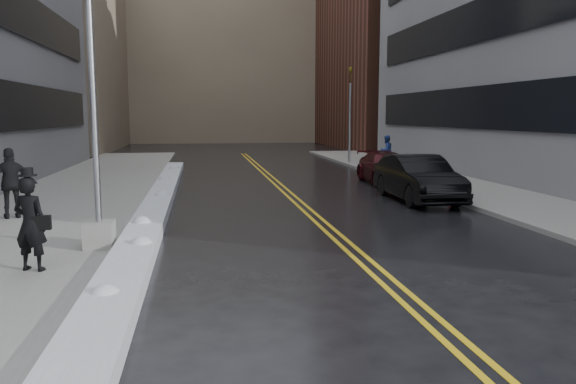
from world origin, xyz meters
name	(u,v)px	position (x,y,z in m)	size (l,w,h in m)	color
ground	(252,271)	(0.00, 0.00, 0.00)	(160.00, 160.00, 0.00)	black
sidewalk_west	(68,201)	(-5.75, 10.00, 0.07)	(5.50, 50.00, 0.15)	gray
sidewalk_east	(475,192)	(10.00, 10.00, 0.07)	(4.00, 50.00, 0.15)	gray
lane_line_left	(289,198)	(2.35, 10.00, 0.00)	(0.12, 50.00, 0.01)	gold
lane_line_right	(297,197)	(2.65, 10.00, 0.00)	(0.12, 50.00, 0.01)	gold
snow_ridge	(157,205)	(-2.45, 8.00, 0.17)	(0.90, 30.00, 0.34)	silver
building_west_far	(36,50)	(-15.50, 44.00, 9.00)	(14.00, 22.00, 18.00)	gray
building_east_far	(409,0)	(19.00, 42.00, 14.00)	(14.00, 20.00, 28.00)	#562D21
building_far	(223,50)	(2.00, 60.00, 11.00)	(36.00, 16.00, 22.00)	gray
lamppost	(95,143)	(-3.30, 2.00, 2.53)	(0.65, 0.65, 7.62)	gray
fire_hydrant	(452,180)	(9.00, 10.00, 0.55)	(0.26, 0.26, 0.73)	maroon
traffic_signal	(350,111)	(8.50, 24.00, 3.40)	(0.16, 0.20, 6.00)	gray
pedestrian_fedora	(30,224)	(-4.26, 0.22, 1.07)	(0.67, 0.44, 1.85)	black
pedestrian_d	(11,183)	(-6.45, 6.23, 1.18)	(1.21, 0.50, 2.06)	black
pedestrian_east	(386,150)	(10.00, 21.11, 1.05)	(0.87, 0.68, 1.80)	navy
car_black	(418,178)	(6.89, 8.40, 0.85)	(1.79, 5.15, 1.70)	black
car_maroon	(386,168)	(7.50, 13.74, 0.72)	(2.01, 4.93, 1.43)	#38090D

